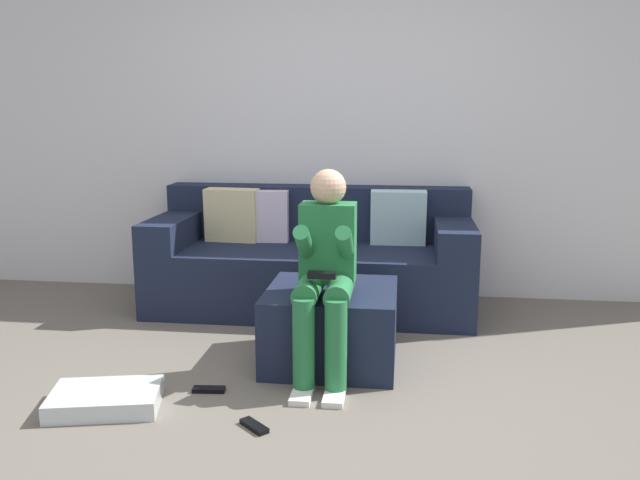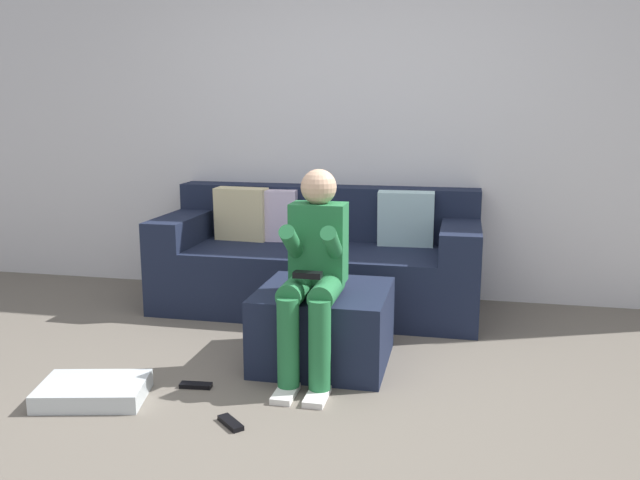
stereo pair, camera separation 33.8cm
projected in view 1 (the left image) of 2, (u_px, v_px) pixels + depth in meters
ground_plane at (299, 423)px, 2.97m from camera, size 8.25×8.25×0.00m
wall_back at (346, 111)px, 4.86m from camera, size 6.34×0.10×2.72m
couch_sectional at (311, 261)px, 4.66m from camera, size 2.20×0.90×0.83m
ottoman at (331, 325)px, 3.65m from camera, size 0.70×0.68×0.42m
person_seated at (325, 268)px, 3.38m from camera, size 0.29×0.60×1.08m
storage_bin at (106, 399)px, 3.11m from camera, size 0.56×0.44×0.09m
remote_near_ottoman at (254, 426)px, 2.92m from camera, size 0.15×0.15×0.02m
remote_by_storage_bin at (209, 390)px, 3.29m from camera, size 0.17×0.07×0.02m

